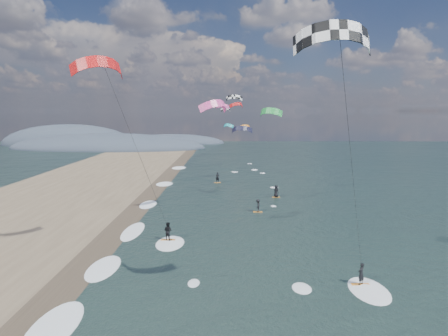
{
  "coord_description": "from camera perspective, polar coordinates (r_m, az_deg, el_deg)",
  "views": [
    {
      "loc": [
        -0.66,
        -21.55,
        12.11
      ],
      "look_at": [
        -1.0,
        12.0,
        7.0
      ],
      "focal_mm": 30.0,
      "sensor_mm": 36.0,
      "label": 1
    }
  ],
  "objects": [
    {
      "name": "coastal_hills",
      "position": [
        137.28,
        -18.22,
        3.17
      ],
      "size": [
        80.0,
        41.0,
        15.0
      ],
      "color": "#3D4756",
      "rests_on": "ground"
    },
    {
      "name": "kitesurfer_near_a",
      "position": [
        20.98,
        18.22,
        9.64
      ],
      "size": [
        7.53,
        8.22,
        16.9
      ],
      "color": "orange",
      "rests_on": "ground"
    },
    {
      "name": "kitesurfer_near_b",
      "position": [
        30.71,
        -14.63,
        6.26
      ],
      "size": [
        7.11,
        9.13,
        16.54
      ],
      "color": "orange",
      "rests_on": "ground"
    },
    {
      "name": "wet_sand_strip",
      "position": [
        35.65,
        -18.4,
        -11.65
      ],
      "size": [
        3.0,
        240.0,
        0.0
      ],
      "primitive_type": "cube",
      "color": "#382D23",
      "rests_on": "ground"
    },
    {
      "name": "bg_kite_field",
      "position": [
        76.28,
        1.68,
        8.54
      ],
      "size": [
        9.98,
        71.66,
        7.7
      ],
      "color": "#D83F8C",
      "rests_on": "ground"
    },
    {
      "name": "far_kitesurfers",
      "position": [
        52.52,
        4.48,
        -3.75
      ],
      "size": [
        9.72,
        19.52,
        1.8
      ],
      "color": "orange",
      "rests_on": "ground"
    },
    {
      "name": "ground",
      "position": [
        24.73,
        2.17,
        -20.67
      ],
      "size": [
        260.0,
        260.0,
        0.0
      ],
      "primitive_type": "plane",
      "color": "black",
      "rests_on": "ground"
    },
    {
      "name": "shoreline_surf",
      "position": [
        39.59,
        -14.49,
        -9.44
      ],
      "size": [
        2.4,
        79.4,
        0.11
      ],
      "color": "white",
      "rests_on": "ground"
    }
  ]
}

